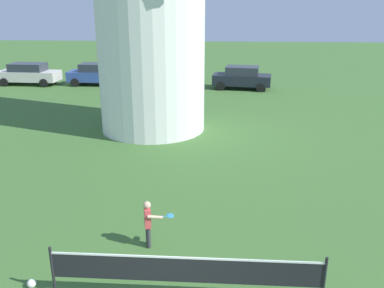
# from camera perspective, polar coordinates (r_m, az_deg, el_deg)

# --- Properties ---
(tennis_net) EXTENTS (5.53, 0.06, 1.10)m
(tennis_net) POSITION_cam_1_polar(r_m,az_deg,el_deg) (8.55, -0.90, -17.13)
(tennis_net) COLOR black
(tennis_net) RESTS_ON ground_plane
(player_far) EXTENTS (0.78, 0.40, 1.22)m
(player_far) POSITION_cam_1_polar(r_m,az_deg,el_deg) (10.21, -6.04, -10.63)
(player_far) COLOR #333338
(player_far) RESTS_ON ground_plane
(stray_ball) EXTENTS (0.19, 0.19, 0.19)m
(stray_ball) POSITION_cam_1_polar(r_m,az_deg,el_deg) (9.80, -21.42, -17.61)
(stray_ball) COLOR silver
(stray_ball) RESTS_ON ground_plane
(parked_car_cream) EXTENTS (4.43, 2.01, 1.56)m
(parked_car_cream) POSITION_cam_1_polar(r_m,az_deg,el_deg) (32.69, -21.77, 9.09)
(parked_car_cream) COLOR silver
(parked_car_cream) RESTS_ON ground_plane
(parked_car_blue) EXTENTS (4.21, 1.96, 1.56)m
(parked_car_blue) POSITION_cam_1_polar(r_m,az_deg,el_deg) (31.09, -13.03, 9.49)
(parked_car_blue) COLOR #334C99
(parked_car_blue) RESTS_ON ground_plane
(parked_car_silver) EXTENTS (3.96, 1.97, 1.56)m
(parked_car_silver) POSITION_cam_1_polar(r_m,az_deg,el_deg) (28.89, -3.69, 9.23)
(parked_car_silver) COLOR silver
(parked_car_silver) RESTS_ON ground_plane
(parked_car_black) EXTENTS (4.16, 2.31, 1.56)m
(parked_car_black) POSITION_cam_1_polar(r_m,az_deg,el_deg) (29.06, 6.96, 9.19)
(parked_car_black) COLOR #1E232D
(parked_car_black) RESTS_ON ground_plane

